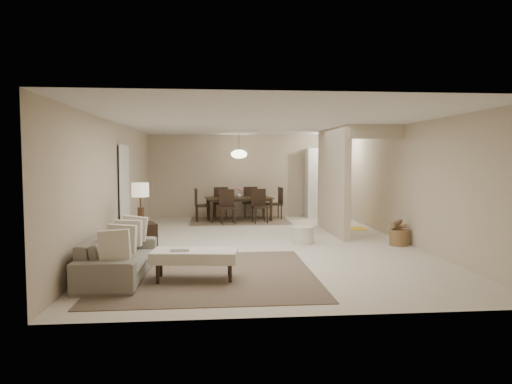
{
  "coord_description": "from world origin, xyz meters",
  "views": [
    {
      "loc": [
        -1.01,
        -9.43,
        1.75
      ],
      "look_at": [
        -0.11,
        0.5,
        1.05
      ],
      "focal_mm": 32.0,
      "sensor_mm": 36.0,
      "label": 1
    }
  ],
  "objects": [
    {
      "name": "flush_light",
      "position": [
        2.3,
        3.2,
        2.46
      ],
      "size": [
        0.44,
        0.44,
        0.05
      ],
      "primitive_type": "cylinder",
      "color": "white",
      "rests_on": "ceiling"
    },
    {
      "name": "yellow_mat",
      "position": [
        2.36,
        1.83,
        0.01
      ],
      "size": [
        0.98,
        0.65,
        0.01
      ],
      "primitive_type": "cube",
      "rotation": [
        0.0,
        0.0,
        -0.08
      ],
      "color": "yellow",
      "rests_on": "floor"
    },
    {
      "name": "dining_table",
      "position": [
        -0.31,
        3.7,
        0.33
      ],
      "size": [
        2.02,
        1.31,
        0.66
      ],
      "primitive_type": "imported",
      "rotation": [
        0.0,
        0.0,
        0.14
      ],
      "color": "black",
      "rests_on": "dining_rug"
    },
    {
      "name": "dining_rug",
      "position": [
        -0.31,
        3.7,
        0.01
      ],
      "size": [
        2.8,
        2.1,
        0.01
      ],
      "primitive_type": "cube",
      "color": "#837151",
      "rests_on": "floor"
    },
    {
      "name": "dining_chairs",
      "position": [
        -0.31,
        3.7,
        0.47
      ],
      "size": [
        2.57,
        2.0,
        0.94
      ],
      "color": "black",
      "rests_on": "dining_rug"
    },
    {
      "name": "ceiling",
      "position": [
        0.0,
        0.0,
        2.5
      ],
      "size": [
        9.0,
        9.0,
        0.0
      ],
      "primitive_type": "plane",
      "rotation": [
        3.14,
        0.0,
        0.0
      ],
      "color": "white",
      "rests_on": "back_wall"
    },
    {
      "name": "doorway",
      "position": [
        -2.97,
        0.6,
        1.02
      ],
      "size": [
        0.04,
        0.9,
        2.04
      ],
      "primitive_type": "cube",
      "color": "black",
      "rests_on": "floor"
    },
    {
      "name": "living_rug",
      "position": [
        -1.11,
        -2.52,
        0.01
      ],
      "size": [
        3.2,
        3.2,
        0.01
      ],
      "primitive_type": "cube",
      "color": "brown",
      "rests_on": "floor"
    },
    {
      "name": "vase",
      "position": [
        -0.31,
        3.7,
        0.73
      ],
      "size": [
        0.17,
        0.17,
        0.14
      ],
      "primitive_type": "imported",
      "rotation": [
        0.0,
        0.0,
        -0.4
      ],
      "color": "white",
      "rests_on": "dining_table"
    },
    {
      "name": "left_wall",
      "position": [
        -3.0,
        0.0,
        1.25
      ],
      "size": [
        0.0,
        9.0,
        9.0
      ],
      "primitive_type": "plane",
      "rotation": [
        1.57,
        0.0,
        1.57
      ],
      "color": "#C2AF93",
      "rests_on": "floor"
    },
    {
      "name": "partition",
      "position": [
        1.8,
        1.25,
        1.25
      ],
      "size": [
        0.15,
        2.5,
        2.5
      ],
      "primitive_type": "cube",
      "color": "#C2AF93",
      "rests_on": "floor"
    },
    {
      "name": "back_wall",
      "position": [
        0.0,
        4.5,
        1.25
      ],
      "size": [
        6.0,
        0.0,
        6.0
      ],
      "primitive_type": "plane",
      "rotation": [
        1.57,
        0.0,
        0.0
      ],
      "color": "#C2AF93",
      "rests_on": "floor"
    },
    {
      "name": "round_pouf",
      "position": [
        0.82,
        -0.1,
        0.18
      ],
      "size": [
        0.46,
        0.46,
        0.36
      ],
      "primitive_type": "cylinder",
      "color": "silver",
      "rests_on": "floor"
    },
    {
      "name": "right_wall",
      "position": [
        3.0,
        0.0,
        1.25
      ],
      "size": [
        0.0,
        9.0,
        9.0
      ],
      "primitive_type": "plane",
      "rotation": [
        1.57,
        0.0,
        -1.57
      ],
      "color": "#C2AF93",
      "rests_on": "floor"
    },
    {
      "name": "wicker_basket",
      "position": [
        2.75,
        -0.46,
        0.16
      ],
      "size": [
        0.46,
        0.46,
        0.32
      ],
      "primitive_type": "cylinder",
      "rotation": [
        0.0,
        0.0,
        0.26
      ],
      "color": "brown",
      "rests_on": "floor"
    },
    {
      "name": "table_lamp",
      "position": [
        -2.4,
        -0.77,
        1.13
      ],
      "size": [
        0.32,
        0.32,
        0.76
      ],
      "color": "#4A3120",
      "rests_on": "side_table"
    },
    {
      "name": "ottoman_bench",
      "position": [
        -1.31,
        -2.82,
        0.35
      ],
      "size": [
        1.28,
        0.69,
        0.44
      ],
      "rotation": [
        0.0,
        0.0,
        -0.11
      ],
      "color": "silver",
      "rests_on": "living_rug"
    },
    {
      "name": "side_table",
      "position": [
        -2.4,
        -0.77,
        0.28
      ],
      "size": [
        0.66,
        0.66,
        0.56
      ],
      "primitive_type": "cube",
      "rotation": [
        0.0,
        0.0,
        0.37
      ],
      "color": "black",
      "rests_on": "floor"
    },
    {
      "name": "floor",
      "position": [
        0.0,
        0.0,
        0.0
      ],
      "size": [
        9.0,
        9.0,
        0.0
      ],
      "primitive_type": "plane",
      "color": "beige",
      "rests_on": "ground"
    },
    {
      "name": "pendant_light",
      "position": [
        -0.31,
        3.7,
        1.92
      ],
      "size": [
        0.46,
        0.46,
        0.71
      ],
      "color": "#4A3120",
      "rests_on": "ceiling"
    },
    {
      "name": "sofa",
      "position": [
        -2.45,
        -2.52,
        0.31
      ],
      "size": [
        2.13,
        0.86,
        0.62
      ],
      "primitive_type": "imported",
      "rotation": [
        0.0,
        0.0,
        1.55
      ],
      "color": "gray",
      "rests_on": "floor"
    },
    {
      "name": "pantry_cabinet",
      "position": [
        2.35,
        4.15,
        1.05
      ],
      "size": [
        1.2,
        0.55,
        2.1
      ],
      "primitive_type": "cube",
      "color": "white",
      "rests_on": "floor"
    }
  ]
}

